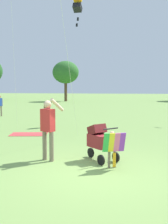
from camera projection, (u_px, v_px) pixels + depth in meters
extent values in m
plane|color=#75994C|center=(95.00, 173.00, 6.66)|extent=(120.00, 120.00, 0.00)
cylinder|color=brown|center=(66.00, 92.00, 35.51)|extent=(0.36, 0.36, 2.35)
ellipsoid|color=#2D6628|center=(66.00, 72.00, 35.26)|extent=(3.35, 3.01, 2.84)
cylinder|color=#7F705B|center=(115.00, 159.00, 7.10)|extent=(0.07, 0.07, 0.46)
cylinder|color=#7F705B|center=(109.00, 159.00, 7.08)|extent=(0.07, 0.07, 0.46)
cube|color=#2D8C4C|center=(112.00, 143.00, 7.05)|extent=(0.23, 0.19, 0.35)
cylinder|color=tan|center=(117.00, 144.00, 7.08)|extent=(0.05, 0.05, 0.31)
cylinder|color=tan|center=(107.00, 144.00, 7.03)|extent=(0.05, 0.05, 0.31)
sphere|color=tan|center=(112.00, 134.00, 7.03)|extent=(0.12, 0.12, 0.12)
cube|color=purple|center=(122.00, 142.00, 6.91)|extent=(0.19, 0.21, 0.49)
cube|color=pink|center=(117.00, 142.00, 6.88)|extent=(0.19, 0.21, 0.49)
cube|color=yellow|center=(112.00, 143.00, 6.86)|extent=(0.19, 0.21, 0.49)
cube|color=green|center=(106.00, 143.00, 6.83)|extent=(0.19, 0.21, 0.49)
cube|color=#F4A319|center=(114.00, 160.00, 6.89)|extent=(0.08, 0.04, 0.36)
cylinder|color=#7F705B|center=(45.00, 145.00, 7.81)|extent=(0.12, 0.12, 0.83)
cylinder|color=#7F705B|center=(52.00, 147.00, 7.66)|extent=(0.12, 0.12, 0.83)
cube|color=red|center=(48.00, 120.00, 7.67)|extent=(0.42, 0.37, 0.62)
cylinder|color=beige|center=(42.00, 121.00, 7.80)|extent=(0.09, 0.09, 0.55)
cylinder|color=beige|center=(57.00, 105.00, 7.61)|extent=(0.31, 0.49, 0.39)
sphere|color=beige|center=(48.00, 104.00, 7.63)|extent=(0.21, 0.21, 0.21)
cylinder|color=black|center=(91.00, 153.00, 8.11)|extent=(0.22, 0.23, 0.28)
cylinder|color=black|center=(101.00, 160.00, 7.31)|extent=(0.22, 0.23, 0.28)
cylinder|color=black|center=(116.00, 157.00, 7.61)|extent=(0.22, 0.23, 0.28)
cube|color=maroon|center=(100.00, 141.00, 7.72)|extent=(0.76, 0.77, 0.36)
cube|color=maroon|center=(97.00, 130.00, 7.80)|extent=(0.59, 0.59, 0.35)
cylinder|color=black|center=(111.00, 129.00, 7.31)|extent=(0.38, 0.36, 0.04)
cube|color=black|center=(77.00, 8.00, 11.16)|extent=(0.36, 0.42, 0.37)
cube|color=black|center=(78.00, 19.00, 11.18)|extent=(0.08, 0.03, 0.14)
cube|color=black|center=(77.00, 25.00, 11.27)|extent=(0.08, 0.05, 0.14)
cylinder|color=silver|center=(69.00, 71.00, 9.53)|extent=(0.09, 3.83, 5.19)
cylinder|color=silver|center=(13.00, 40.00, 11.76)|extent=(0.85, 2.56, 8.02)
cylinder|color=#33384C|center=(48.00, 121.00, 13.84)|extent=(0.09, 0.09, 0.65)
cylinder|color=#33384C|center=(46.00, 121.00, 13.66)|extent=(0.09, 0.09, 0.65)
cube|color=black|center=(47.00, 110.00, 13.70)|extent=(0.27, 0.33, 0.49)
cylinder|color=brown|center=(49.00, 110.00, 13.85)|extent=(0.07, 0.07, 0.43)
cylinder|color=brown|center=(45.00, 110.00, 13.54)|extent=(0.07, 0.07, 0.43)
sphere|color=brown|center=(47.00, 103.00, 13.66)|extent=(0.17, 0.17, 0.17)
cylinder|color=#7F705B|center=(1.00, 111.00, 18.75)|extent=(0.10, 0.10, 0.70)
cube|color=#284CA8|center=(0.00, 102.00, 18.60)|extent=(0.32, 0.36, 0.52)
cylinder|color=#A37556|center=(2.00, 102.00, 18.75)|extent=(0.08, 0.08, 0.46)
cube|color=#CC3D3D|center=(29.00, 134.00, 11.87)|extent=(1.65, 1.13, 0.02)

